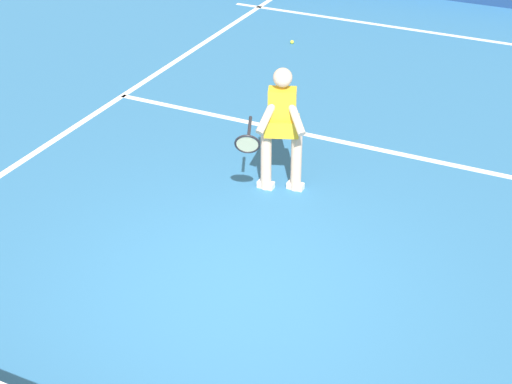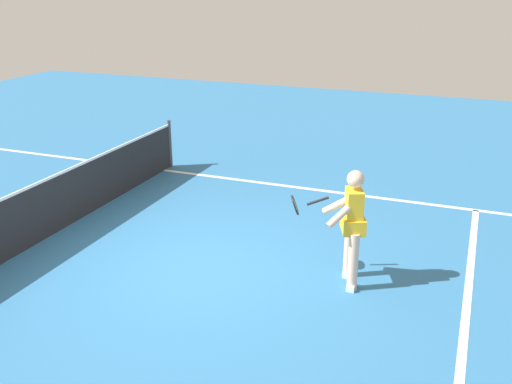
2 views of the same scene
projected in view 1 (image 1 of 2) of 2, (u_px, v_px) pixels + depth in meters
ground_plane at (234, 293)px, 7.67m from camera, size 28.30×28.30×0.00m
baseline_marking at (442, 34)px, 14.16m from camera, size 8.40×0.10×0.01m
service_line_marking at (353, 144)px, 10.41m from camera, size 7.40×0.10×0.01m
tennis_player at (281, 126)px, 8.96m from camera, size 0.67×1.11×1.55m
tennis_ball_mid at (292, 42)px, 13.71m from camera, size 0.07×0.07×0.07m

